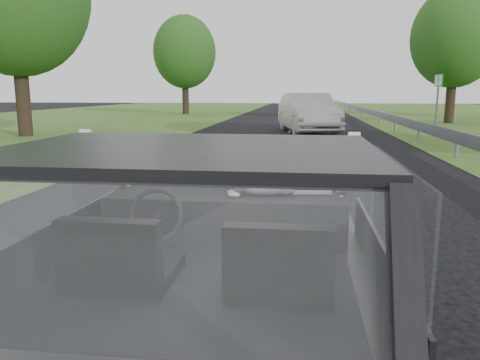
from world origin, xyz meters
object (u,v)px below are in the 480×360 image
(highway_sign, at_px, (437,100))
(cat, at_px, (265,184))
(other_car, at_px, (308,113))
(subject_car, at_px, (209,267))

(highway_sign, bearing_deg, cat, -113.14)
(other_car, height_order, highway_sign, highway_sign)
(subject_car, distance_m, other_car, 17.37)
(other_car, xyz_separation_m, highway_sign, (6.63, 5.64, 0.47))
(highway_sign, bearing_deg, other_car, -145.11)
(subject_car, relative_size, cat, 7.44)
(cat, bearing_deg, other_car, 75.59)
(subject_car, relative_size, other_car, 0.80)
(other_car, relative_size, highway_sign, 1.94)
(subject_car, bearing_deg, other_car, 87.54)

